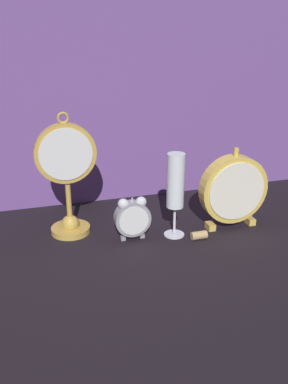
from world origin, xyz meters
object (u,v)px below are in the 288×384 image
alarm_clock_twin_bell (132,217)px  mantel_clock_silver (233,190)px  pocket_watch_on_stand (67,181)px  champagne_flute (175,186)px  wine_cork (199,235)px

alarm_clock_twin_bell → mantel_clock_silver: 0.29m
pocket_watch_on_stand → champagne_flute: bearing=-19.7°
alarm_clock_twin_bell → wine_cork: 0.18m
alarm_clock_twin_bell → champagne_flute: (0.11, -0.01, 0.08)m
pocket_watch_on_stand → alarm_clock_twin_bell: size_ratio=2.81×
pocket_watch_on_stand → champagne_flute: size_ratio=1.45×
alarm_clock_twin_bell → champagne_flute: size_ratio=0.51×
alarm_clock_twin_bell → mantel_clock_silver: bearing=-1.5°
pocket_watch_on_stand → mantel_clock_silver: size_ratio=1.45×
pocket_watch_on_stand → mantel_clock_silver: bearing=-12.0°
champagne_flute → wine_cork: champagne_flute is taller
alarm_clock_twin_bell → wine_cork: alarm_clock_twin_bell is taller
pocket_watch_on_stand → alarm_clock_twin_bell: (0.15, -0.09, -0.08)m
champagne_flute → mantel_clock_silver: bearing=0.8°
champagne_flute → wine_cork: 0.15m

